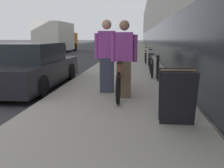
# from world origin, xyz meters

# --- Properties ---
(sidewalk_slab) EXTENTS (3.40, 70.00, 0.14)m
(sidewalk_slab) POSITION_xyz_m (5.35, 21.00, 0.07)
(sidewalk_slab) COLOR gray
(sidewalk_slab) RESTS_ON ground
(storefront_facade) EXTENTS (10.01, 70.00, 7.23)m
(storefront_facade) POSITION_xyz_m (12.08, 29.00, 3.61)
(storefront_facade) COLOR #BCB7AD
(storefront_facade) RESTS_ON ground
(tandem_bicycle) EXTENTS (0.52, 2.72, 0.88)m
(tandem_bicycle) POSITION_xyz_m (5.43, 1.50, 0.52)
(tandem_bicycle) COLOR black
(tandem_bicycle) RESTS_ON sidewalk_slab
(person_rider) EXTENTS (0.61, 0.24, 1.78)m
(person_rider) POSITION_xyz_m (5.52, 1.15, 1.03)
(person_rider) COLOR brown
(person_rider) RESTS_ON sidewalk_slab
(person_bystander) EXTENTS (0.62, 0.24, 1.83)m
(person_bystander) POSITION_xyz_m (5.05, 1.67, 1.06)
(person_bystander) COLOR #33384C
(person_bystander) RESTS_ON sidewalk_slab
(bike_rack_hoop) EXTENTS (0.05, 0.60, 0.84)m
(bike_rack_hoop) POSITION_xyz_m (6.49, 3.65, 0.65)
(bike_rack_hoop) COLOR black
(bike_rack_hoop) RESTS_ON sidewalk_slab
(cruiser_bike_nearest) EXTENTS (0.52, 1.71, 0.84)m
(cruiser_bike_nearest) POSITION_xyz_m (6.33, 4.52, 0.50)
(cruiser_bike_nearest) COLOR black
(cruiser_bike_nearest) RESTS_ON sidewalk_slab
(cruiser_bike_middle) EXTENTS (0.52, 1.75, 0.89)m
(cruiser_bike_middle) POSITION_xyz_m (6.36, 6.90, 0.52)
(cruiser_bike_middle) COLOR black
(cruiser_bike_middle) RESTS_ON sidewalk_slab
(cruiser_bike_farthest) EXTENTS (0.52, 1.81, 0.89)m
(cruiser_bike_farthest) POSITION_xyz_m (6.24, 9.03, 0.51)
(cruiser_bike_farthest) COLOR black
(cruiser_bike_farthest) RESTS_ON sidewalk_slab
(sandwich_board_sign) EXTENTS (0.56, 0.56, 0.90)m
(sandwich_board_sign) POSITION_xyz_m (6.49, -0.55, 0.59)
(sandwich_board_sign) COLOR black
(sandwich_board_sign) RESTS_ON sidewalk_slab
(parked_sedan_curbside) EXTENTS (1.99, 4.54, 1.36)m
(parked_sedan_curbside) POSITION_xyz_m (2.51, 2.74, 0.62)
(parked_sedan_curbside) COLOR black
(parked_sedan_curbside) RESTS_ON ground
(moving_truck) EXTENTS (2.54, 7.24, 2.89)m
(moving_truck) POSITION_xyz_m (-2.20, 19.78, 1.46)
(moving_truck) COLOR orange
(moving_truck) RESTS_ON ground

